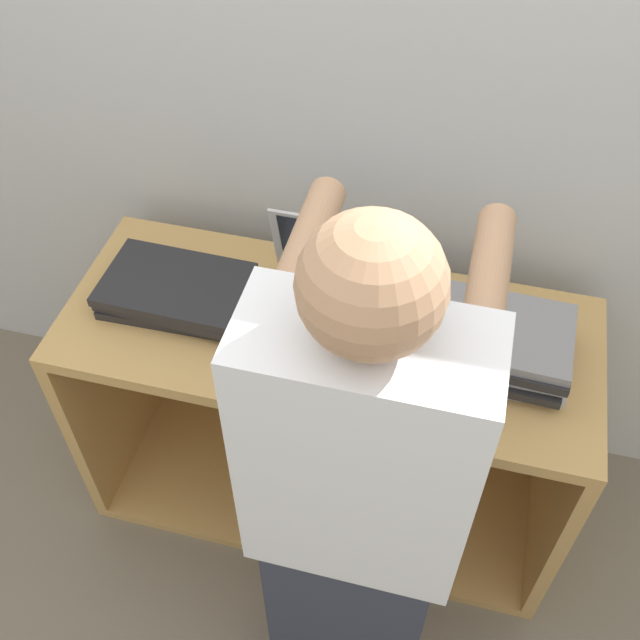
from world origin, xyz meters
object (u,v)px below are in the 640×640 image
at_px(person, 355,525).
at_px(laptop_stack_right, 489,342).
at_px(laptop_stack_left, 177,290).
at_px(laptop_open, 333,300).

bearing_deg(person, laptop_stack_right, 67.62).
xyz_separation_m(laptop_stack_left, person, (0.58, -0.51, -0.02)).
xyz_separation_m(laptop_stack_left, laptop_stack_right, (0.79, -0.00, 0.02)).
bearing_deg(laptop_open, person, -72.19).
relative_size(laptop_stack_left, laptop_stack_right, 0.98).
distance_m(laptop_stack_left, person, 0.77).
distance_m(laptop_open, person, 0.59).
bearing_deg(laptop_open, laptop_stack_left, -173.18).
xyz_separation_m(laptop_open, laptop_stack_right, (0.39, -0.05, 0.01)).
height_order(laptop_open, laptop_stack_right, laptop_open).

